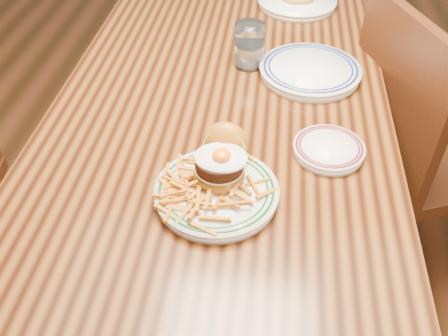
# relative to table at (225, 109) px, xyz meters

# --- Properties ---
(floor) EXTENTS (6.00, 6.00, 0.00)m
(floor) POSITION_rel_table_xyz_m (0.00, 0.00, -0.66)
(floor) COLOR black
(floor) RESTS_ON ground
(table) EXTENTS (0.85, 1.60, 0.75)m
(table) POSITION_rel_table_xyz_m (0.00, 0.00, 0.00)
(table) COLOR black
(table) RESTS_ON floor
(chair_right) EXTENTS (0.57, 0.57, 0.94)m
(chair_right) POSITION_rel_table_xyz_m (0.58, 0.10, -0.16)
(chair_right) COLOR #3E1D0D
(chair_right) RESTS_ON floor
(main_plate) EXTENTS (0.25, 0.26, 0.12)m
(main_plate) POSITION_rel_table_xyz_m (0.03, -0.42, 0.12)
(main_plate) COLOR white
(main_plate) RESTS_ON table
(side_plate) EXTENTS (0.16, 0.16, 0.02)m
(side_plate) POSITION_rel_table_xyz_m (0.26, -0.27, 0.10)
(side_plate) COLOR white
(side_plate) RESTS_ON table
(rear_plate) EXTENTS (0.27, 0.27, 0.03)m
(rear_plate) POSITION_rel_table_xyz_m (0.23, 0.06, 0.11)
(rear_plate) COLOR white
(rear_plate) RESTS_ON table
(water_glass) EXTENTS (0.08, 0.08, 0.12)m
(water_glass) POSITION_rel_table_xyz_m (0.06, 0.10, 0.14)
(water_glass) COLOR white
(water_glass) RESTS_ON table
(far_plate) EXTENTS (0.26, 0.26, 0.05)m
(far_plate) POSITION_rel_table_xyz_m (0.19, 0.50, 0.10)
(far_plate) COLOR white
(far_plate) RESTS_ON table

